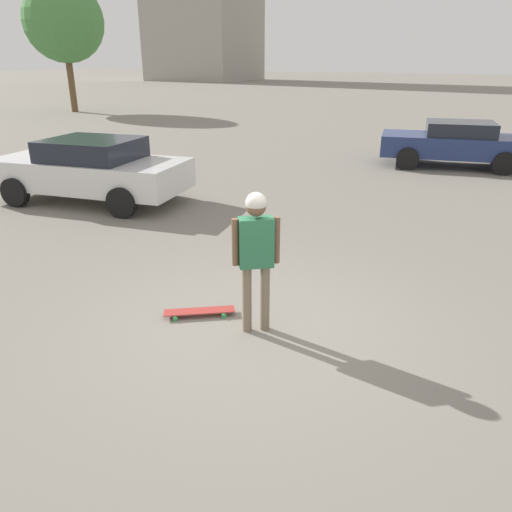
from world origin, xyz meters
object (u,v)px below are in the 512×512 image
(skateboard, at_px, (199,311))
(car_parked_far, at_px, (455,143))
(person, at_px, (256,245))
(car_parked_near, at_px, (91,169))

(skateboard, relative_size, car_parked_far, 0.19)
(person, height_order, car_parked_far, person)
(person, distance_m, car_parked_near, 7.10)
(car_parked_near, height_order, car_parked_far, car_parked_near)
(car_parked_near, distance_m, car_parked_far, 10.65)
(person, height_order, skateboard, person)
(car_parked_near, bearing_deg, car_parked_far, -140.03)
(skateboard, bearing_deg, car_parked_far, -132.85)
(skateboard, relative_size, car_parked_near, 0.19)
(skateboard, height_order, car_parked_near, car_parked_near)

